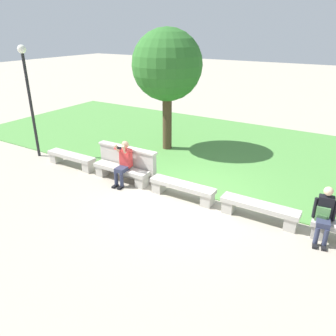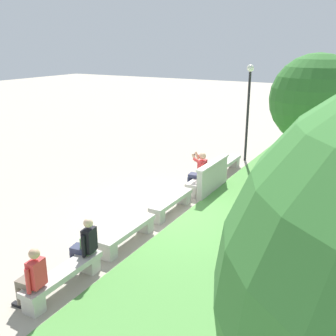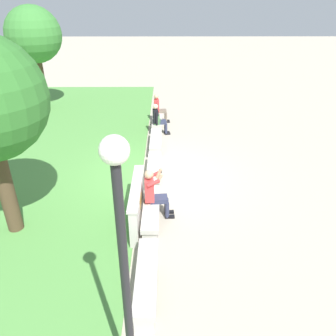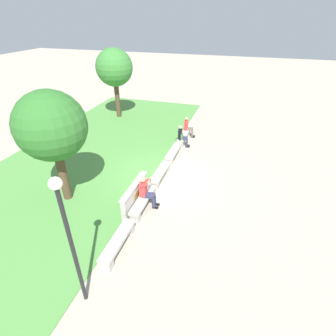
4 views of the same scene
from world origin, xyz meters
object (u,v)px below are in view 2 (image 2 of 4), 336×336
object	(u,v)px
person_distant	(85,243)
lamp_post	(249,99)
bench_end	(64,277)
bench_mid	(171,203)
bench_main	(227,164)
bench_near	(203,181)
person_photographer	(199,170)
bench_far	(128,233)
backpack	(88,245)
person_companion	(32,276)
tree_left_background	(316,101)

from	to	relation	value
person_distant	lamp_post	xyz separation A→B (m)	(-9.75, 0.15, 1.87)
bench_end	bench_mid	bearing A→B (deg)	180.00
bench_main	bench_near	world-z (taller)	same
bench_near	bench_end	xyz separation A→B (m)	(6.50, 0.00, 0.00)
person_distant	person_photographer	bearing A→B (deg)	-179.88
person_photographer	bench_main	bearing A→B (deg)	178.12
bench_far	backpack	world-z (taller)	backpack
bench_mid	bench_end	world-z (taller)	same
bench_far	person_distant	distance (m)	1.48
bench_end	person_distant	size ratio (longest dim) A/B	1.52
bench_mid	person_companion	size ratio (longest dim) A/B	1.52
bench_mid	lamp_post	xyz separation A→B (m)	(-6.15, 0.09, 2.24)
tree_left_background	person_distant	bearing A→B (deg)	-28.45
bench_far	lamp_post	size ratio (longest dim) A/B	0.49
bench_end	person_distant	world-z (taller)	person_distant
bench_end	person_companion	world-z (taller)	person_companion
bench_main	person_photographer	bearing A→B (deg)	-1.88
bench_far	tree_left_background	distance (m)	6.32
person_companion	tree_left_background	world-z (taller)	tree_left_background
bench_end	backpack	xyz separation A→B (m)	(-0.77, -0.02, 0.33)
bench_main	person_photographer	xyz separation A→B (m)	(2.36, -0.08, 0.44)
person_companion	bench_end	bearing A→B (deg)	174.47
bench_main	lamp_post	world-z (taller)	lamp_post
person_photographer	person_distant	world-z (taller)	person_photographer
person_photographer	lamp_post	distance (m)	4.56
person_distant	bench_main	bearing A→B (deg)	179.53
person_distant	bench_far	bearing A→B (deg)	177.38
bench_near	bench_far	size ratio (longest dim) A/B	1.00
bench_end	tree_left_background	size ratio (longest dim) A/B	0.43
bench_main	bench_far	xyz separation A→B (m)	(6.50, 0.00, 0.00)
person_companion	backpack	distance (m)	1.45
bench_main	bench_end	bearing A→B (deg)	0.00
tree_left_background	bench_mid	bearing A→B (deg)	-52.50
bench_near	person_photographer	world-z (taller)	person_photographer
bench_near	tree_left_background	bearing A→B (deg)	95.43
bench_mid	person_companion	distance (m)	5.03
person_photographer	backpack	bearing A→B (deg)	0.54
bench_main	lamp_post	size ratio (longest dim) A/B	0.49
bench_near	bench_main	bearing A→B (deg)	180.00
bench_end	person_companion	xyz separation A→B (m)	(0.68, -0.07, 0.37)
bench_mid	person_companion	bearing A→B (deg)	-0.75
lamp_post	bench_far	bearing A→B (deg)	-0.59
person_photographer	backpack	size ratio (longest dim) A/B	3.08
bench_main	person_companion	distance (m)	9.36
person_photographer	person_companion	xyz separation A→B (m)	(6.99, 0.01, -0.06)
tree_left_background	lamp_post	xyz separation A→B (m)	(-3.68, -3.14, -0.60)
bench_main	person_distant	xyz separation A→B (m)	(7.93, -0.07, 0.37)
bench_far	backpack	size ratio (longest dim) A/B	4.48
lamp_post	person_photographer	bearing A→B (deg)	-2.24
tree_left_background	person_photographer	bearing A→B (deg)	-81.37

